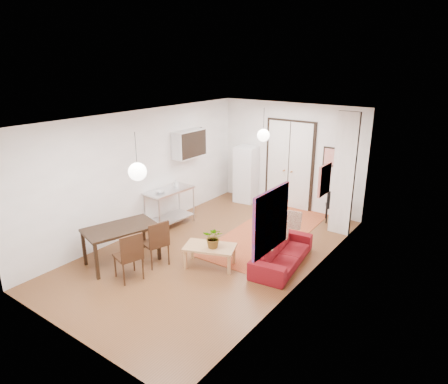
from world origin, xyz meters
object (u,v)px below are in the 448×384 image
Objects in this scene: sofa at (282,252)px; coffee_table at (210,249)px; fridge at (246,174)px; dining_chair_near at (158,237)px; dining_chair_far at (132,250)px; kitchen_counter at (170,202)px; dining_table at (120,231)px; black_side_chair at (335,202)px.

coffee_table is (-1.13, -0.93, 0.11)m from sofa.
fridge reaches higher than dining_chair_near.
kitchen_counter is at bearing -136.16° from dining_chair_far.
kitchen_counter reaches higher than coffee_table.
fridge is at bearing 82.54° from kitchen_counter.
dining_table is at bearing -149.77° from coffee_table.
dining_table is 0.76m from dining_chair_near.
sofa is at bearing 151.97° from dining_chair_far.
fridge reaches higher than kitchen_counter.
dining_chair_near is at bearing -162.90° from dining_chair_far.
dining_chair_far is at bearing -22.86° from dining_table.
coffee_table is at bearing 132.83° from dining_chair_near.
dining_chair_far is (0.00, -0.70, 0.00)m from dining_chair_near.
dining_table is (-1.57, -0.91, 0.31)m from coffee_table.
kitchen_counter is 2.52m from dining_chair_far.
dining_chair_near reaches higher than sofa.
black_side_chair is (2.67, 0.08, -0.32)m from fridge.
dining_chair_far reaches higher than sofa.
black_side_chair is at bearing 174.32° from dining_chair_far.
dining_chair_far is at bearing 17.10° from dining_chair_near.
dining_chair_near is 0.70m from dining_chair_far.
dining_chair_near is at bearing -154.27° from coffee_table.
sofa is at bearing 34.26° from dining_table.
dining_chair_near is 4.75m from black_side_chair.
dining_table is (-0.01, -4.63, -0.12)m from fridge.
sofa is 2.98m from dining_chair_far.
coffee_table is 4.05m from fridge.
fridge is at bearing -22.72° from black_side_chair.
dining_chair_far reaches higher than kitchen_counter.
dining_chair_near reaches higher than dining_table.
coffee_table is 1.34× the size of black_side_chair.
dining_table is (-2.70, -1.84, 0.42)m from sofa.
dining_chair_far is at bearing -129.69° from coffee_table.
fridge is 1.91× the size of black_side_chair.
dining_table is at bearing -36.21° from dining_chair_near.
sofa is 1.64× the size of coffee_table.
dining_chair_near is at bearing 39.54° from black_side_chair.
kitchen_counter is 1.32× the size of dining_chair_far.
coffee_table is 3.96m from black_side_chair.
black_side_chair is (3.22, 2.72, -0.12)m from kitchen_counter.
coffee_table is 1.18× the size of dining_chair_far.
dining_chair_near is (-0.97, -0.47, 0.17)m from coffee_table.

